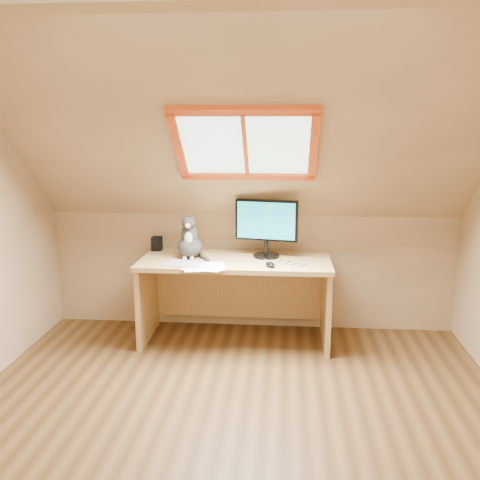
# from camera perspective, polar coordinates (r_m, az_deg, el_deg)

# --- Properties ---
(ground) EXTENTS (3.50, 3.50, 0.00)m
(ground) POSITION_cam_1_polar(r_m,az_deg,el_deg) (3.30, -0.96, -20.01)
(ground) COLOR brown
(ground) RESTS_ON ground
(room_shell) EXTENTS (3.52, 3.52, 2.41)m
(room_shell) POSITION_cam_1_polar(r_m,az_deg,el_deg) (2.72, -1.27, 5.28)
(room_shell) COLOR tan
(room_shell) RESTS_ON ground
(desk) EXTENTS (1.53, 0.67, 0.70)m
(desk) POSITION_cam_1_polar(r_m,az_deg,el_deg) (4.43, -0.42, -4.57)
(desk) COLOR tan
(desk) RESTS_ON ground
(monitor) EXTENTS (0.51, 0.22, 0.47)m
(monitor) POSITION_cam_1_polar(r_m,az_deg,el_deg) (4.32, 2.84, 1.68)
(monitor) COLOR black
(monitor) RESTS_ON desk
(cat) EXTENTS (0.21, 0.25, 0.38)m
(cat) POSITION_cam_1_polar(r_m,az_deg,el_deg) (4.35, -5.38, -0.15)
(cat) COLOR #393432
(cat) RESTS_ON desk
(desk_speaker) EXTENTS (0.08, 0.08, 0.12)m
(desk_speaker) POSITION_cam_1_polar(r_m,az_deg,el_deg) (4.65, -8.86, -0.38)
(desk_speaker) COLOR black
(desk_speaker) RESTS_ON desk
(graphics_tablet) EXTENTS (0.31, 0.25, 0.01)m
(graphics_tablet) POSITION_cam_1_polar(r_m,az_deg,el_deg) (4.16, -5.97, -2.55)
(graphics_tablet) COLOR #B2B2B7
(graphics_tablet) RESTS_ON desk
(mouse) EXTENTS (0.10, 0.13, 0.04)m
(mouse) POSITION_cam_1_polar(r_m,az_deg,el_deg) (4.08, 3.23, -2.62)
(mouse) COLOR black
(mouse) RESTS_ON desk
(papers) EXTENTS (0.35, 0.30, 0.01)m
(papers) POSITION_cam_1_polar(r_m,az_deg,el_deg) (4.08, -3.59, -2.84)
(papers) COLOR white
(papers) RESTS_ON desk
(cables) EXTENTS (0.51, 0.26, 0.01)m
(cables) POSITION_cam_1_polar(r_m,az_deg,el_deg) (4.17, 4.22, -2.49)
(cables) COLOR silver
(cables) RESTS_ON desk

